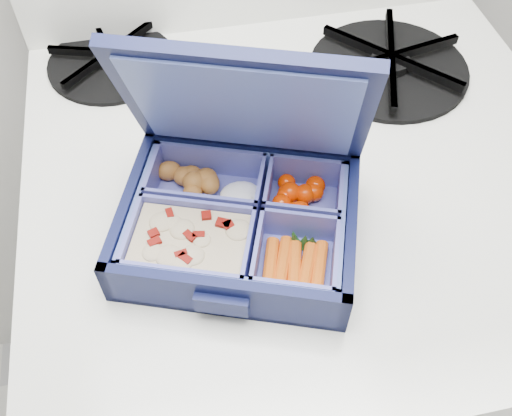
{
  "coord_description": "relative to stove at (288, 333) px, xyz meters",
  "views": [
    {
      "loc": [
        0.21,
        1.27,
        1.35
      ],
      "look_at": [
        0.28,
        1.59,
        0.93
      ],
      "focal_mm": 40.0,
      "sensor_mm": 36.0,
      "label": 1
    }
  ],
  "objects": [
    {
      "name": "fork",
      "position": [
        -0.01,
        0.03,
        0.45
      ],
      "size": [
        0.13,
        0.15,
        0.01
      ],
      "primitive_type": null,
      "rotation": [
        0.0,
        0.0,
        -0.69
      ],
      "color": "silver",
      "rests_on": "stove"
    },
    {
      "name": "burner_grate",
      "position": [
        0.13,
        0.11,
        0.46
      ],
      "size": [
        0.23,
        0.23,
        0.03
      ],
      "primitive_type": "cylinder",
      "rotation": [
        0.0,
        0.0,
        0.21
      ],
      "color": "black",
      "rests_on": "stove"
    },
    {
      "name": "stove",
      "position": [
        0.0,
        0.0,
        0.0
      ],
      "size": [
        0.6,
        0.6,
        0.9
      ],
      "primitive_type": null,
      "color": "white",
      "rests_on": "floor"
    },
    {
      "name": "burner_grate_rear",
      "position": [
        -0.2,
        0.19,
        0.46
      ],
      "size": [
        0.2,
        0.2,
        0.02
      ],
      "primitive_type": "cylinder",
      "rotation": [
        0.0,
        0.0,
        -0.3
      ],
      "color": "black",
      "rests_on": "stove"
    },
    {
      "name": "bento_box",
      "position": [
        -0.09,
        -0.1,
        0.47
      ],
      "size": [
        0.25,
        0.23,
        0.05
      ],
      "primitive_type": null,
      "rotation": [
        0.0,
        0.0,
        -0.35
      ],
      "color": "#0D1239",
      "rests_on": "stove"
    }
  ]
}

